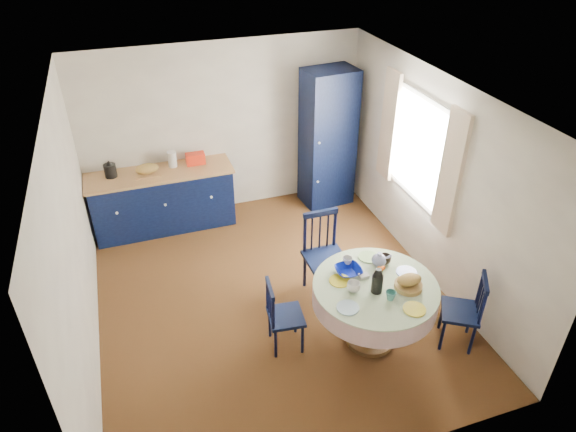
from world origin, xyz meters
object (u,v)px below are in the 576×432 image
(mug_c, at_px, (385,259))
(cobalt_bowl, at_px, (349,271))
(pantry_cabinet, at_px, (328,139))
(mug_b, at_px, (391,296))
(kitchen_counter, at_px, (163,199))
(dining_table, at_px, (375,294))
(chair_far, at_px, (324,254))
(chair_right, at_px, (464,310))
(mug_a, at_px, (354,287))
(chair_left, at_px, (282,315))
(mug_d, at_px, (347,261))

(mug_c, xyz_separation_m, cobalt_bowl, (-0.44, -0.04, -0.02))
(pantry_cabinet, xyz_separation_m, mug_b, (-0.63, -3.15, -0.21))
(kitchen_counter, bearing_deg, dining_table, -59.02)
(pantry_cabinet, distance_m, mug_b, 3.22)
(pantry_cabinet, distance_m, mug_c, 2.66)
(kitchen_counter, bearing_deg, chair_far, -51.54)
(mug_b, xyz_separation_m, cobalt_bowl, (-0.22, 0.49, -0.01))
(chair_right, height_order, mug_a, chair_right)
(chair_far, bearing_deg, cobalt_bowl, -91.42)
(chair_left, height_order, mug_c, mug_c)
(dining_table, relative_size, mug_b, 12.34)
(chair_left, distance_m, chair_right, 1.90)
(kitchen_counter, distance_m, chair_left, 2.86)
(pantry_cabinet, bearing_deg, kitchen_counter, 173.10)
(mug_c, bearing_deg, mug_a, -149.30)
(kitchen_counter, distance_m, mug_c, 3.39)
(chair_left, distance_m, mug_d, 0.89)
(mug_b, distance_m, mug_c, 0.57)
(chair_left, bearing_deg, cobalt_bowl, -82.50)
(chair_right, relative_size, cobalt_bowl, 3.22)
(chair_far, bearing_deg, kitchen_counter, 128.69)
(mug_c, bearing_deg, chair_left, -177.22)
(dining_table, relative_size, chair_right, 1.45)
(kitchen_counter, relative_size, mug_a, 14.70)
(chair_left, relative_size, chair_right, 0.95)
(chair_far, distance_m, mug_d, 0.63)
(pantry_cabinet, bearing_deg, chair_far, -118.82)
(kitchen_counter, xyz_separation_m, mug_c, (2.05, -2.67, 0.37))
(pantry_cabinet, xyz_separation_m, mug_d, (-0.81, -2.53, -0.21))
(pantry_cabinet, distance_m, chair_right, 3.30)
(chair_left, bearing_deg, mug_c, -81.43)
(kitchen_counter, height_order, mug_c, kitchen_counter)
(mug_b, bearing_deg, cobalt_bowl, 114.15)
(chair_left, xyz_separation_m, mug_c, (1.17, 0.06, 0.40))
(chair_right, distance_m, mug_c, 0.97)
(chair_right, height_order, mug_c, chair_right)
(chair_far, bearing_deg, mug_d, -87.07)
(chair_left, height_order, cobalt_bowl, cobalt_bowl)
(kitchen_counter, distance_m, cobalt_bowl, 3.17)
(chair_right, bearing_deg, cobalt_bowl, -86.93)
(dining_table, distance_m, chair_far, 0.97)
(pantry_cabinet, relative_size, chair_right, 2.35)
(mug_b, bearing_deg, kitchen_counter, 119.88)
(pantry_cabinet, relative_size, mug_b, 20.01)
(kitchen_counter, xyz_separation_m, chair_far, (1.63, -2.02, 0.07))
(chair_far, bearing_deg, mug_b, -80.23)
(chair_left, height_order, mug_b, mug_b)
(mug_d, bearing_deg, dining_table, -69.10)
(chair_right, relative_size, mug_d, 8.20)
(chair_left, distance_m, mug_c, 1.24)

